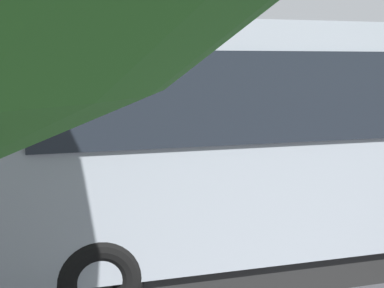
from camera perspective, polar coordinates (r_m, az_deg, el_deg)
The scene contains 11 objects.
ground_plane at distance 12.01m, azimuth 8.80°, elevation -4.57°, with size 80.00×80.00×0.00m, color #38383D.
tour_bus at distance 7.64m, azimuth 14.75°, elevation 0.05°, with size 9.81×2.81×3.25m.
spectator_far_left at distance 10.71m, azimuth 12.29°, elevation -0.43°, with size 0.58×0.35×1.80m.
spectator_left at distance 10.27m, azimuth 7.93°, elevation -1.20°, with size 0.57×0.38×1.67m.
spectator_centre at distance 9.49m, azimuth 4.00°, elevation -1.61°, with size 0.57×0.40×1.75m.
parked_motorcycle_silver at distance 10.25m, azimuth 16.53°, elevation -4.42°, with size 2.03×0.72×0.99m.
stunt_motorcycle at distance 12.19m, azimuth -14.73°, elevation -1.62°, with size 2.04×0.66×1.23m.
traffic_cone at distance 13.33m, azimuth -1.43°, elevation -1.78°, with size 0.34×0.34×0.63m.
bay_line_a at distance 14.06m, azimuth 12.47°, elevation -2.68°, with size 0.19×4.95×0.01m.
bay_line_b at distance 12.93m, azimuth 2.08°, elevation -3.49°, with size 0.19×4.76×0.01m.
bay_line_c at distance 12.29m, azimuth -9.85°, elevation -4.27°, with size 0.18×4.57×0.01m.
Camera 1 is at (5.30, 10.41, 2.79)m, focal length 48.37 mm.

